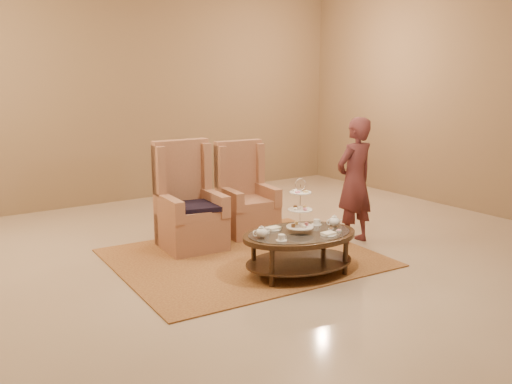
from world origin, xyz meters
TOP-DOWN VIEW (x-y plane):
  - ground at (0.00, 0.00)m, footprint 8.00×8.00m
  - ceiling at (0.00, 0.00)m, footprint 8.00×8.00m
  - wall_back at (0.00, 4.00)m, footprint 8.00×0.04m
  - wall_right at (4.00, 0.00)m, footprint 0.04×8.00m
  - rug at (-0.15, 0.38)m, footprint 2.99×2.54m
  - tea_table at (0.05, -0.40)m, footprint 1.38×1.07m
  - armchair_left at (-0.47, 1.14)m, footprint 0.75×0.78m
  - armchair_right at (0.44, 1.28)m, footprint 0.73×0.75m
  - person at (1.33, 0.14)m, footprint 0.60×0.42m

SIDE VIEW (x-z plane):
  - ground at x=0.00m, z-range 0.00..0.00m
  - ceiling at x=0.00m, z-range -0.01..0.01m
  - rug at x=-0.15m, z-range 0.00..0.02m
  - tea_table at x=0.05m, z-range -0.14..0.91m
  - armchair_right at x=0.44m, z-range -0.20..1.02m
  - armchair_left at x=-0.47m, z-range -0.21..1.09m
  - person at x=1.33m, z-range 0.00..1.58m
  - wall_back at x=0.00m, z-range 0.00..3.50m
  - wall_right at x=4.00m, z-range 0.00..3.50m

